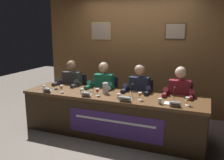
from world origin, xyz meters
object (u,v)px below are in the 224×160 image
at_px(microphone_far_left, 57,85).
at_px(microphone_center_right, 131,93).
at_px(panelist_center_right, 138,92).
at_px(nameplate_far_right, 175,104).
at_px(juice_glass_far_left, 61,87).
at_px(juice_glass_far_right, 187,100).
at_px(chair_far_right, 179,108).
at_px(panelist_far_right, 179,96).
at_px(panelist_center_left, 102,89).
at_px(juice_glass_center_left, 97,91).
at_px(chair_far_left, 76,96).
at_px(chair_center_right, 141,104).
at_px(nameplate_center_right, 125,99).
at_px(water_pitcher_central, 105,88).
at_px(water_cup_center_right, 119,96).
at_px(water_cup_far_left, 44,88).
at_px(nameplate_center_left, 86,94).
at_px(water_cup_far_right, 160,101).
at_px(panelist_far_left, 70,85).
at_px(juice_glass_center_right, 140,95).
at_px(microphone_far_right, 173,97).
at_px(chair_center_left, 106,100).
at_px(conference_table, 110,109).
at_px(microphone_center_left, 91,88).
at_px(document_stack_far_right, 171,104).
at_px(nameplate_far_left, 47,90).
at_px(water_cup_center_left, 82,91).

relative_size(microphone_far_left, microphone_center_right, 1.00).
bearing_deg(panelist_center_right, nameplate_far_right, -42.20).
xyz_separation_m(juice_glass_far_left, juice_glass_far_right, (2.15, 0.06, 0.00)).
relative_size(chair_far_right, panelist_far_right, 0.73).
height_order(panelist_center_left, juice_glass_center_left, panelist_center_left).
bearing_deg(chair_far_left, chair_center_right, 0.00).
xyz_separation_m(chair_center_right, panelist_center_right, (-0.00, -0.20, 0.28)).
bearing_deg(nameplate_far_right, panelist_center_right, 137.80).
bearing_deg(nameplate_center_right, panelist_center_left, 135.11).
bearing_deg(microphone_far_left, juice_glass_center_left, -7.57).
relative_size(panelist_center_right, nameplate_center_right, 6.09).
height_order(panelist_center_right, nameplate_center_right, panelist_center_right).
bearing_deg(water_pitcher_central, water_cup_center_right, -33.25).
distance_m(water_cup_far_left, nameplate_center_left, 0.95).
distance_m(panelist_center_left, juice_glass_center_left, 0.60).
bearing_deg(panelist_center_left, panelist_center_right, 0.00).
bearing_deg(juice_glass_center_left, nameplate_center_right, -14.57).
xyz_separation_m(juice_glass_far_left, water_cup_far_right, (1.76, -0.02, -0.05)).
relative_size(panelist_far_left, juice_glass_center_right, 9.77).
xyz_separation_m(juice_glass_center_right, water_cup_center_right, (-0.34, -0.06, -0.05)).
xyz_separation_m(panelist_center_left, nameplate_center_right, (0.71, -0.71, 0.07)).
relative_size(water_cup_far_right, microphone_far_right, 0.39).
bearing_deg(chair_center_left, panelist_far_left, -164.61).
height_order(water_cup_center_right, nameplate_far_right, water_cup_center_right).
bearing_deg(juice_glass_center_left, conference_table, 19.09).
xyz_separation_m(chair_far_left, water_cup_far_right, (1.96, -0.82, 0.34)).
bearing_deg(microphone_center_left, chair_far_left, 138.38).
distance_m(panelist_center_left, panelist_far_right, 1.44).
xyz_separation_m(panelist_center_left, panelist_center_right, (0.72, 0.00, 0.00)).
bearing_deg(panelist_center_right, juice_glass_center_right, -71.99).
height_order(nameplate_center_right, document_stack_far_right, nameplate_center_right).
bearing_deg(water_cup_far_left, microphone_center_right, 4.85).
relative_size(juice_glass_center_left, document_stack_far_right, 0.56).
xyz_separation_m(juice_glass_center_left, document_stack_far_right, (1.23, -0.00, -0.08)).
bearing_deg(document_stack_far_right, juice_glass_far_right, 6.69).
bearing_deg(microphone_far_left, water_cup_center_right, -6.95).
relative_size(panelist_far_left, nameplate_far_left, 7.40).
height_order(chair_center_left, chair_center_right, same).
xyz_separation_m(juice_glass_center_right, chair_far_right, (0.54, 0.75, -0.39)).
bearing_deg(water_cup_far_left, water_cup_center_left, 2.25).
distance_m(panelist_far_left, juice_glass_far_left, 0.65).
bearing_deg(panelist_center_left, water_pitcher_central, -58.93).
height_order(juice_glass_far_left, juice_glass_far_right, same).
relative_size(panelist_far_left, juice_glass_center_left, 9.77).
height_order(juice_glass_center_left, chair_far_right, chair_far_right).
xyz_separation_m(panelist_center_right, microphone_far_right, (0.68, -0.43, 0.10)).
relative_size(nameplate_center_left, juice_glass_far_right, 1.36).
bearing_deg(juice_glass_far_right, panelist_far_right, 108.41).
bearing_deg(juice_glass_far_left, water_pitcher_central, 15.58).
distance_m(water_cup_far_left, microphone_far_left, 0.24).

